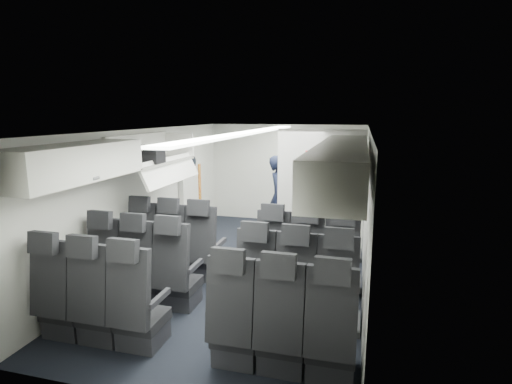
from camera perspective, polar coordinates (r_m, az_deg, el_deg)
The scene contains 14 objects.
cabin_shell at distance 6.00m, azimuth -0.98°, elevation -0.96°, with size 3.41×6.01×2.16m.
seat_row_front at distance 5.71m, azimuth -2.43°, elevation -9.14°, with size 3.33×0.56×1.24m.
seat_row_mid at distance 4.92m, azimuth -5.62°, elevation -12.62°, with size 3.33×0.56×1.24m.
seat_row_rear at distance 4.18m, azimuth -10.12°, elevation -17.32°, with size 3.33×0.56×1.24m.
overhead_bin_left_rear at distance 4.75m, azimuth -24.54°, elevation 3.83°, with size 0.53×1.80×0.40m.
overhead_bin_left_front_open at distance 6.23m, azimuth -14.57°, elevation 4.85°, with size 0.64×1.70×0.72m.
overhead_bin_right_rear at distance 3.69m, azimuth 11.57°, elevation 2.78°, with size 0.53×1.80×0.40m.
overhead_bin_right_front at distance 5.42m, azimuth 12.70°, elevation 5.35°, with size 0.53×1.70×0.40m.
bulkhead_partition at distance 6.60m, azimuth 9.15°, elevation -0.40°, with size 1.40×0.15×2.13m.
galley_unit at distance 8.51m, azimuth 10.24°, elevation 1.28°, with size 0.85×0.52×1.90m.
boarding_door at distance 8.02m, azimuth -9.25°, elevation 0.75°, with size 0.12×1.27×1.86m.
flight_attendant at distance 7.66m, azimuth 3.28°, elevation -0.77°, with size 0.59×0.38×1.61m, color black.
carry_on_bag at distance 5.96m, azimuth -15.29°, elevation 5.16°, with size 0.43×0.30×0.26m, color black.
papers at distance 7.53m, azimuth 4.64°, elevation 0.56°, with size 0.19×0.02×0.13m, color white.
Camera 1 is at (1.60, -5.64, 2.38)m, focal length 28.00 mm.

